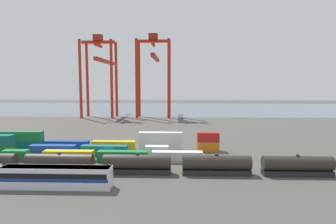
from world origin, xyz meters
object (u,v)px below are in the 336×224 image
Objects in this scene: gantry_crane_west at (100,68)px; shipping_container_17 at (161,146)px; shipping_container_16 at (114,146)px; gantry_crane_central at (154,67)px; passenger_train at (0,176)px; shipping_container_2 at (16,155)px; freight_tank_row at (137,164)px.

shipping_container_17 is at bearing -64.70° from gantry_crane_west.
gantry_crane_west reaches higher than shipping_container_16.
shipping_container_17 is 87.75m from gantry_crane_central.
shipping_container_17 is at bearing 47.26° from passenger_train.
gantry_crane_central reaches higher than shipping_container_2.
freight_tank_row is 112.95m from gantry_crane_west.
passenger_train is 32.82m from shipping_container_16.
shipping_container_16 is 0.26× the size of gantry_crane_central.
freight_tank_row is 21.23m from shipping_container_17.
shipping_container_2 is 0.50× the size of shipping_container_17.
gantry_crane_central is (-8.91, 83.04, 26.92)m from shipping_container_17.
freight_tank_row is 23.06m from shipping_container_16.
freight_tank_row is 107.31m from gantry_crane_central.
passenger_train is at bearing -67.49° from shipping_container_2.
passenger_train is 40.34m from shipping_container_17.
freight_tank_row is 1.76× the size of gantry_crane_west.
passenger_train reaches higher than shipping_container_17.
freight_tank_row is at bearing -65.11° from shipping_container_16.
shipping_container_16 is 1.00× the size of shipping_container_17.
shipping_container_2 is at bearing -87.26° from gantry_crane_west.
shipping_container_2 is 0.13× the size of gantry_crane_central.
gantry_crane_central is at bearing 74.76° from shipping_container_2.
shipping_container_17 is 0.27× the size of gantry_crane_west.
passenger_train reaches higher than shipping_container_16.
shipping_container_2 is at bearing 163.75° from freight_tank_row.
gantry_crane_central is (18.46, 112.67, 26.07)m from passenger_train.
shipping_container_16 is (14.10, 29.63, -0.84)m from passenger_train.
gantry_crane_west is (-39.30, 83.14, 26.37)m from shipping_container_17.
gantry_crane_west reaches higher than shipping_container_17.
gantry_crane_central is (30.38, -0.10, 0.55)m from gantry_crane_west.
passenger_train is 116.24m from gantry_crane_west.
gantry_crane_west is at bearing 92.74° from shipping_container_2.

